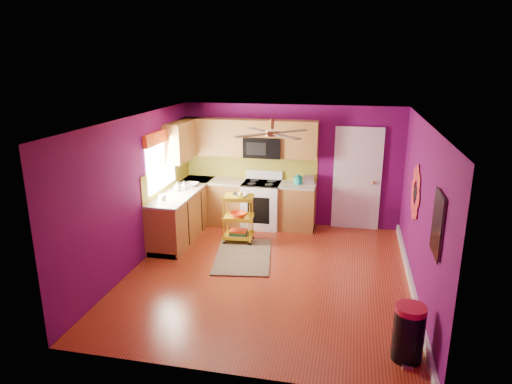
# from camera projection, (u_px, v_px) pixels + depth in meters

# --- Properties ---
(ground) EXTENTS (5.00, 5.00, 0.00)m
(ground) POSITION_uv_depth(u_px,v_px,m) (268.00, 274.00, 7.42)
(ground) COLOR maroon
(ground) RESTS_ON ground
(room_envelope) EXTENTS (4.54, 5.04, 2.52)m
(room_envelope) POSITION_uv_depth(u_px,v_px,m) (271.00, 177.00, 6.96)
(room_envelope) COLOR #5D0A54
(room_envelope) RESTS_ON ground
(lower_cabinets) EXTENTS (2.81, 2.31, 0.94)m
(lower_cabinets) POSITION_uv_depth(u_px,v_px,m) (220.00, 209.00, 9.28)
(lower_cabinets) COLOR #8E5D26
(lower_cabinets) RESTS_ON ground
(electric_range) EXTENTS (0.76, 0.66, 1.13)m
(electric_range) POSITION_uv_depth(u_px,v_px,m) (262.00, 204.00, 9.44)
(electric_range) COLOR white
(electric_range) RESTS_ON ground
(upper_cabinetry) EXTENTS (2.80, 2.30, 1.26)m
(upper_cabinetry) POSITION_uv_depth(u_px,v_px,m) (228.00, 140.00, 9.20)
(upper_cabinetry) COLOR #8E5D26
(upper_cabinetry) RESTS_ON ground
(left_window) EXTENTS (0.08, 1.35, 1.08)m
(left_window) POSITION_uv_depth(u_px,v_px,m) (161.00, 152.00, 8.36)
(left_window) COLOR white
(left_window) RESTS_ON ground
(panel_door) EXTENTS (0.95, 0.11, 2.15)m
(panel_door) POSITION_uv_depth(u_px,v_px,m) (357.00, 180.00, 9.18)
(panel_door) COLOR white
(panel_door) RESTS_ON ground
(right_wall_art) EXTENTS (0.04, 2.74, 1.04)m
(right_wall_art) POSITION_uv_depth(u_px,v_px,m) (424.00, 205.00, 6.26)
(right_wall_art) COLOR black
(right_wall_art) RESTS_ON ground
(ceiling_fan) EXTENTS (1.01, 1.01, 0.26)m
(ceiling_fan) POSITION_uv_depth(u_px,v_px,m) (272.00, 132.00, 6.97)
(ceiling_fan) COLOR #BF8C3F
(ceiling_fan) RESTS_ON ground
(shag_rug) EXTENTS (1.18, 1.69, 0.02)m
(shag_rug) POSITION_uv_depth(u_px,v_px,m) (243.00, 256.00, 8.08)
(shag_rug) COLOR black
(shag_rug) RESTS_ON ground
(rolling_cart) EXTENTS (0.58, 0.44, 1.00)m
(rolling_cart) POSITION_uv_depth(u_px,v_px,m) (239.00, 217.00, 8.59)
(rolling_cart) COLOR yellow
(rolling_cart) RESTS_ON ground
(trash_can) EXTENTS (0.41, 0.42, 0.68)m
(trash_can) POSITION_uv_depth(u_px,v_px,m) (409.00, 333.00, 5.24)
(trash_can) COLOR black
(trash_can) RESTS_ON ground
(teal_kettle) EXTENTS (0.18, 0.18, 0.21)m
(teal_kettle) POSITION_uv_depth(u_px,v_px,m) (298.00, 180.00, 9.19)
(teal_kettle) COLOR teal
(teal_kettle) RESTS_ON lower_cabinets
(toaster) EXTENTS (0.22, 0.15, 0.18)m
(toaster) POSITION_uv_depth(u_px,v_px,m) (309.00, 179.00, 9.22)
(toaster) COLOR beige
(toaster) RESTS_ON lower_cabinets
(soap_bottle_a) EXTENTS (0.08, 0.08, 0.17)m
(soap_bottle_a) POSITION_uv_depth(u_px,v_px,m) (184.00, 185.00, 8.79)
(soap_bottle_a) COLOR #EA3F72
(soap_bottle_a) RESTS_ON lower_cabinets
(soap_bottle_b) EXTENTS (0.13, 0.13, 0.17)m
(soap_bottle_b) POSITION_uv_depth(u_px,v_px,m) (177.00, 187.00, 8.68)
(soap_bottle_b) COLOR white
(soap_bottle_b) RESTS_ON lower_cabinets
(counter_dish) EXTENTS (0.26, 0.26, 0.06)m
(counter_dish) POSITION_uv_depth(u_px,v_px,m) (192.00, 184.00, 9.07)
(counter_dish) COLOR white
(counter_dish) RESTS_ON lower_cabinets
(counter_cup) EXTENTS (0.14, 0.14, 0.11)m
(counter_cup) POSITION_uv_depth(u_px,v_px,m) (163.00, 198.00, 8.13)
(counter_cup) COLOR white
(counter_cup) RESTS_ON lower_cabinets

